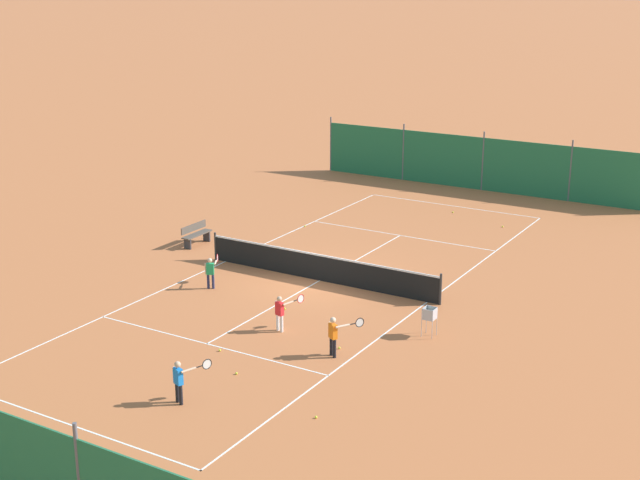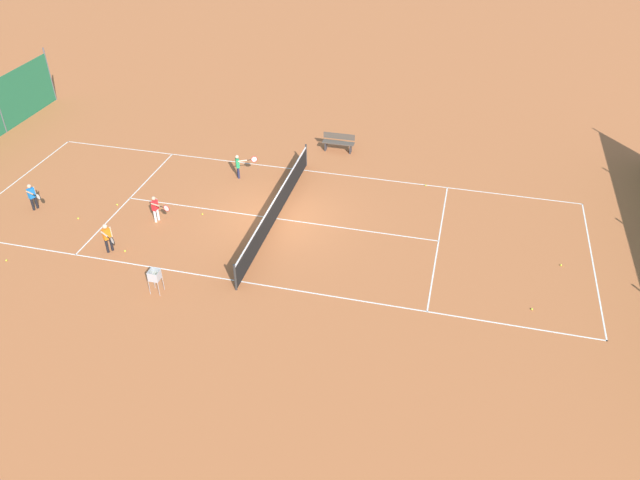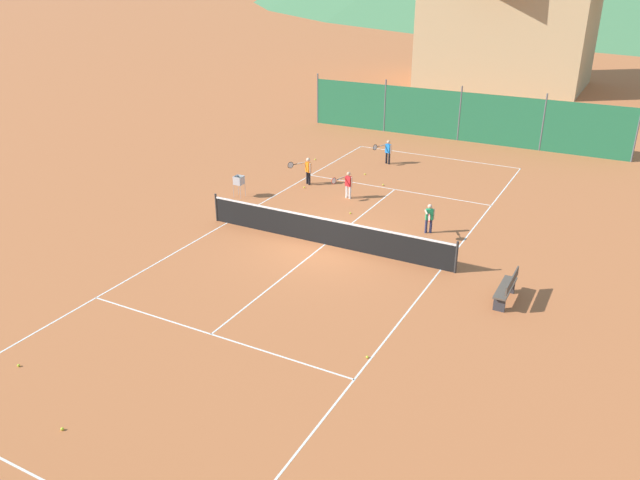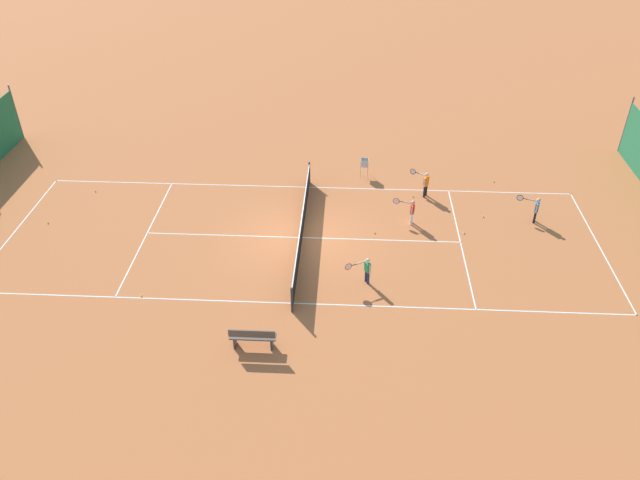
{
  "view_description": "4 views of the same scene",
  "coord_description": "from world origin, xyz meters",
  "px_view_note": "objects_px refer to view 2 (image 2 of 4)",
  "views": [
    {
      "loc": [
        -15.09,
        25.2,
        10.47
      ],
      "look_at": [
        0.88,
        -1.47,
        0.96
      ],
      "focal_mm": 50.0,
      "sensor_mm": 36.0,
      "label": 1
    },
    {
      "loc": [
        -19.68,
        -6.71,
        13.53
      ],
      "look_at": [
        -1.9,
        -2.26,
        0.64
      ],
      "focal_mm": 35.0,
      "sensor_mm": 36.0,
      "label": 2
    },
    {
      "loc": [
        8.96,
        -17.22,
        8.81
      ],
      "look_at": [
        0.89,
        -2.06,
        1.16
      ],
      "focal_mm": 35.0,
      "sensor_mm": 36.0,
      "label": 3
    },
    {
      "loc": [
        20.82,
        1.82,
        14.4
      ],
      "look_at": [
        1.11,
        0.79,
        0.68
      ],
      "focal_mm": 35.0,
      "sensor_mm": 36.0,
      "label": 4
    }
  ],
  "objects_px": {
    "player_far_service": "(239,164)",
    "tennis_ball_alley_left": "(532,309)",
    "player_far_baseline": "(156,207)",
    "player_near_baseline": "(32,195)",
    "player_near_service": "(107,236)",
    "courtside_bench": "(339,142)",
    "tennis_ball_alley_right": "(78,218)",
    "tennis_ball_service_box": "(426,185)",
    "tennis_ball_by_net_left": "(561,265)",
    "ball_hopper": "(155,276)",
    "tennis_ball_by_net_right": "(117,205)",
    "tennis_ball_near_corner": "(125,251)",
    "tennis_ball_mid_court": "(6,260)",
    "tennis_ball_far_corner": "(202,214)",
    "tennis_net": "(276,208)"
  },
  "relations": [
    {
      "from": "player_far_service",
      "to": "tennis_ball_alley_left",
      "type": "height_order",
      "value": "player_far_service"
    },
    {
      "from": "player_far_baseline",
      "to": "player_near_baseline",
      "type": "bearing_deg",
      "value": 94.41
    },
    {
      "from": "player_near_service",
      "to": "player_far_service",
      "type": "distance_m",
      "value": 6.95
    },
    {
      "from": "courtside_bench",
      "to": "tennis_ball_alley_left",
      "type": "bearing_deg",
      "value": -137.94
    },
    {
      "from": "tennis_ball_alley_right",
      "to": "courtside_bench",
      "type": "relative_size",
      "value": 0.04
    },
    {
      "from": "player_far_baseline",
      "to": "tennis_ball_service_box",
      "type": "bearing_deg",
      "value": -61.78
    },
    {
      "from": "player_near_baseline",
      "to": "tennis_ball_alley_left",
      "type": "height_order",
      "value": "player_near_baseline"
    },
    {
      "from": "tennis_ball_by_net_left",
      "to": "ball_hopper",
      "type": "relative_size",
      "value": 0.07
    },
    {
      "from": "tennis_ball_by_net_right",
      "to": "ball_hopper",
      "type": "height_order",
      "value": "ball_hopper"
    },
    {
      "from": "tennis_ball_by_net_right",
      "to": "ball_hopper",
      "type": "distance_m",
      "value": 6.23
    },
    {
      "from": "tennis_ball_alley_left",
      "to": "ball_hopper",
      "type": "height_order",
      "value": "ball_hopper"
    },
    {
      "from": "tennis_ball_near_corner",
      "to": "ball_hopper",
      "type": "bearing_deg",
      "value": -129.7
    },
    {
      "from": "player_far_service",
      "to": "tennis_ball_mid_court",
      "type": "height_order",
      "value": "player_far_service"
    },
    {
      "from": "player_far_service",
      "to": "tennis_ball_near_corner",
      "type": "xyz_separation_m",
      "value": [
        -6.28,
        2.18,
        -0.61
      ]
    },
    {
      "from": "tennis_ball_alley_left",
      "to": "tennis_ball_mid_court",
      "type": "relative_size",
      "value": 1.0
    },
    {
      "from": "tennis_ball_alley_right",
      "to": "tennis_ball_near_corner",
      "type": "xyz_separation_m",
      "value": [
        -1.54,
        -2.88,
        0.0
      ]
    },
    {
      "from": "player_near_service",
      "to": "tennis_ball_alley_left",
      "type": "bearing_deg",
      "value": -88.35
    },
    {
      "from": "tennis_ball_service_box",
      "to": "tennis_ball_by_net_right",
      "type": "height_order",
      "value": "same"
    },
    {
      "from": "tennis_ball_service_box",
      "to": "tennis_ball_alley_left",
      "type": "relative_size",
      "value": 1.0
    },
    {
      "from": "player_far_baseline",
      "to": "tennis_ball_by_net_left",
      "type": "bearing_deg",
      "value": -86.89
    },
    {
      "from": "tennis_ball_service_box",
      "to": "player_near_service",
      "type": "bearing_deg",
      "value": 125.47
    },
    {
      "from": "player_near_service",
      "to": "tennis_ball_far_corner",
      "type": "height_order",
      "value": "player_near_service"
    },
    {
      "from": "tennis_net",
      "to": "tennis_ball_near_corner",
      "type": "bearing_deg",
      "value": 126.37
    },
    {
      "from": "tennis_ball_far_corner",
      "to": "tennis_ball_mid_court",
      "type": "height_order",
      "value": "same"
    },
    {
      "from": "tennis_ball_by_net_left",
      "to": "tennis_ball_far_corner",
      "type": "bearing_deg",
      "value": 89.88
    },
    {
      "from": "tennis_ball_mid_court",
      "to": "tennis_ball_by_net_right",
      "type": "bearing_deg",
      "value": -24.1
    },
    {
      "from": "player_near_service",
      "to": "tennis_ball_far_corner",
      "type": "relative_size",
      "value": 17.93
    },
    {
      "from": "tennis_ball_mid_court",
      "to": "tennis_ball_alley_right",
      "type": "bearing_deg",
      "value": -17.6
    },
    {
      "from": "player_near_service",
      "to": "tennis_ball_service_box",
      "type": "bearing_deg",
      "value": -54.53
    },
    {
      "from": "tennis_ball_near_corner",
      "to": "ball_hopper",
      "type": "height_order",
      "value": "ball_hopper"
    },
    {
      "from": "tennis_ball_by_net_left",
      "to": "tennis_ball_near_corner",
      "type": "bearing_deg",
      "value": 100.94
    },
    {
      "from": "tennis_net",
      "to": "player_near_service",
      "type": "distance_m",
      "value": 6.36
    },
    {
      "from": "player_near_baseline",
      "to": "ball_hopper",
      "type": "distance_m",
      "value": 7.96
    },
    {
      "from": "player_far_service",
      "to": "tennis_ball_alley_right",
      "type": "xyz_separation_m",
      "value": [
        -4.74,
        5.07,
        -0.61
      ]
    },
    {
      "from": "tennis_ball_by_net_right",
      "to": "tennis_ball_mid_court",
      "type": "relative_size",
      "value": 1.0
    },
    {
      "from": "player_near_service",
      "to": "tennis_ball_alley_left",
      "type": "xyz_separation_m",
      "value": [
        0.43,
        -14.93,
        -0.66
      ]
    },
    {
      "from": "tennis_net",
      "to": "tennis_ball_mid_court",
      "type": "relative_size",
      "value": 139.09
    },
    {
      "from": "tennis_ball_by_net_right",
      "to": "courtside_bench",
      "type": "distance_m",
      "value": 10.42
    },
    {
      "from": "player_far_service",
      "to": "tennis_ball_near_corner",
      "type": "distance_m",
      "value": 6.68
    },
    {
      "from": "player_near_service",
      "to": "tennis_ball_by_net_left",
      "type": "distance_m",
      "value": 16.32
    },
    {
      "from": "tennis_net",
      "to": "player_near_service",
      "type": "xyz_separation_m",
      "value": [
        -3.62,
        5.23,
        0.19
      ]
    },
    {
      "from": "tennis_ball_near_corner",
      "to": "tennis_ball_alley_left",
      "type": "bearing_deg",
      "value": -88.81
    },
    {
      "from": "player_near_service",
      "to": "tennis_ball_alley_right",
      "type": "relative_size",
      "value": 17.93
    },
    {
      "from": "tennis_ball_alley_left",
      "to": "courtside_bench",
      "type": "distance_m",
      "value": 12.84
    },
    {
      "from": "tennis_ball_by_net_right",
      "to": "tennis_ball_service_box",
      "type": "bearing_deg",
      "value": -68.98
    },
    {
      "from": "tennis_ball_far_corner",
      "to": "tennis_ball_alley_right",
      "type": "distance_m",
      "value": 4.89
    },
    {
      "from": "tennis_ball_by_net_right",
      "to": "tennis_ball_mid_court",
      "type": "distance_m",
      "value": 4.82
    },
    {
      "from": "tennis_ball_service_box",
      "to": "tennis_ball_alley_left",
      "type": "bearing_deg",
      "value": -149.59
    },
    {
      "from": "tennis_ball_far_corner",
      "to": "player_near_service",
      "type": "bearing_deg",
      "value": 144.24
    },
    {
      "from": "player_far_baseline",
      "to": "tennis_ball_far_corner",
      "type": "xyz_separation_m",
      "value": [
        0.86,
        -1.5,
        -0.62
      ]
    }
  ]
}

